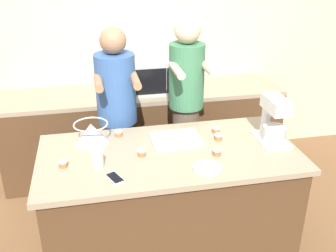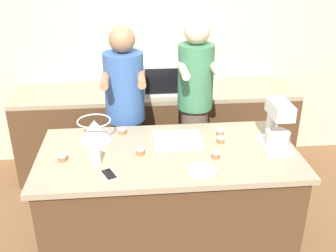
{
  "view_description": "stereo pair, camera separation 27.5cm",
  "coord_description": "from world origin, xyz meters",
  "px_view_note": "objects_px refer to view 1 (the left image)",
  "views": [
    {
      "loc": [
        -0.5,
        -2.39,
        2.24
      ],
      "look_at": [
        0.0,
        0.05,
        1.07
      ],
      "focal_mm": 42.0,
      "sensor_mm": 36.0,
      "label": 1
    },
    {
      "loc": [
        -0.23,
        -2.43,
        2.24
      ],
      "look_at": [
        0.0,
        0.05,
        1.07
      ],
      "focal_mm": 42.0,
      "sensor_mm": 36.0,
      "label": 2
    }
  ],
  "objects_px": {
    "person_right": "(186,109)",
    "cupcake_1": "(119,133)",
    "cupcake_3": "(142,152)",
    "cell_phone": "(115,178)",
    "baking_tray": "(176,139)",
    "person_left": "(118,119)",
    "cupcake_0": "(216,129)",
    "stand_mixer": "(273,123)",
    "cupcake_4": "(217,151)",
    "cupcake_5": "(218,136)",
    "microwave_oven": "(151,76)",
    "small_plate": "(207,168)",
    "cupcake_2": "(63,163)",
    "mixing_bowl": "(91,133)",
    "drinking_glass": "(98,159)"
  },
  "relations": [
    {
      "from": "stand_mixer",
      "to": "cell_phone",
      "type": "relative_size",
      "value": 2.21
    },
    {
      "from": "stand_mixer",
      "to": "baking_tray",
      "type": "relative_size",
      "value": 0.98
    },
    {
      "from": "person_right",
      "to": "microwave_oven",
      "type": "xyz_separation_m",
      "value": [
        -0.21,
        0.59,
        0.13
      ]
    },
    {
      "from": "person_right",
      "to": "cupcake_3",
      "type": "relative_size",
      "value": 29.06
    },
    {
      "from": "baking_tray",
      "to": "cupcake_1",
      "type": "distance_m",
      "value": 0.44
    },
    {
      "from": "person_right",
      "to": "cupcake_0",
      "type": "relative_size",
      "value": 29.06
    },
    {
      "from": "stand_mixer",
      "to": "cupcake_0",
      "type": "bearing_deg",
      "value": 146.7
    },
    {
      "from": "person_right",
      "to": "microwave_oven",
      "type": "bearing_deg",
      "value": 109.68
    },
    {
      "from": "cupcake_0",
      "to": "cupcake_5",
      "type": "height_order",
      "value": "same"
    },
    {
      "from": "baking_tray",
      "to": "cupcake_2",
      "type": "xyz_separation_m",
      "value": [
        -0.81,
        -0.21,
        0.01
      ]
    },
    {
      "from": "cupcake_4",
      "to": "cell_phone",
      "type": "bearing_deg",
      "value": -167.28
    },
    {
      "from": "cell_phone",
      "to": "cupcake_0",
      "type": "relative_size",
      "value": 2.73
    },
    {
      "from": "small_plate",
      "to": "cupcake_2",
      "type": "height_order",
      "value": "cupcake_2"
    },
    {
      "from": "cell_phone",
      "to": "baking_tray",
      "type": "bearing_deg",
      "value": 41.22
    },
    {
      "from": "cupcake_5",
      "to": "cell_phone",
      "type": "bearing_deg",
      "value": -154.57
    },
    {
      "from": "microwave_oven",
      "to": "cupcake_3",
      "type": "height_order",
      "value": "microwave_oven"
    },
    {
      "from": "cupcake_3",
      "to": "cell_phone",
      "type": "bearing_deg",
      "value": -128.71
    },
    {
      "from": "cupcake_4",
      "to": "cupcake_5",
      "type": "distance_m",
      "value": 0.24
    },
    {
      "from": "stand_mixer",
      "to": "cupcake_5",
      "type": "xyz_separation_m",
      "value": [
        -0.37,
        0.11,
        -0.13
      ]
    },
    {
      "from": "person_left",
      "to": "cupcake_5",
      "type": "bearing_deg",
      "value": -39.13
    },
    {
      "from": "cupcake_5",
      "to": "cupcake_3",
      "type": "bearing_deg",
      "value": -168.3
    },
    {
      "from": "person_right",
      "to": "cupcake_5",
      "type": "relative_size",
      "value": 29.06
    },
    {
      "from": "cupcake_0",
      "to": "cupcake_2",
      "type": "xyz_separation_m",
      "value": [
        -1.15,
        -0.29,
        0.0
      ]
    },
    {
      "from": "cupcake_3",
      "to": "cupcake_4",
      "type": "bearing_deg",
      "value": -10.62
    },
    {
      "from": "person_right",
      "to": "cupcake_0",
      "type": "bearing_deg",
      "value": -74.29
    },
    {
      "from": "person_right",
      "to": "cupcake_1",
      "type": "relative_size",
      "value": 29.06
    },
    {
      "from": "drinking_glass",
      "to": "cupcake_0",
      "type": "xyz_separation_m",
      "value": [
        0.92,
        0.34,
        -0.03
      ]
    },
    {
      "from": "mixing_bowl",
      "to": "cupcake_1",
      "type": "relative_size",
      "value": 4.31
    },
    {
      "from": "person_right",
      "to": "baking_tray",
      "type": "relative_size",
      "value": 4.72
    },
    {
      "from": "drinking_glass",
      "to": "cupcake_5",
      "type": "relative_size",
      "value": 2.06
    },
    {
      "from": "person_right",
      "to": "drinking_glass",
      "type": "height_order",
      "value": "person_right"
    },
    {
      "from": "microwave_oven",
      "to": "cupcake_4",
      "type": "height_order",
      "value": "microwave_oven"
    },
    {
      "from": "cupcake_1",
      "to": "person_left",
      "type": "bearing_deg",
      "value": 86.47
    },
    {
      "from": "drinking_glass",
      "to": "small_plate",
      "type": "xyz_separation_m",
      "value": [
        0.7,
        -0.17,
        -0.05
      ]
    },
    {
      "from": "cell_phone",
      "to": "cupcake_2",
      "type": "bearing_deg",
      "value": 146.09
    },
    {
      "from": "drinking_glass",
      "to": "cupcake_5",
      "type": "bearing_deg",
      "value": 13.7
    },
    {
      "from": "small_plate",
      "to": "cupcake_0",
      "type": "xyz_separation_m",
      "value": [
        0.23,
        0.51,
        0.02
      ]
    },
    {
      "from": "cupcake_5",
      "to": "stand_mixer",
      "type": "bearing_deg",
      "value": -16.57
    },
    {
      "from": "microwave_oven",
      "to": "cell_phone",
      "type": "height_order",
      "value": "microwave_oven"
    },
    {
      "from": "cupcake_0",
      "to": "cupcake_1",
      "type": "distance_m",
      "value": 0.75
    },
    {
      "from": "person_right",
      "to": "person_left",
      "type": "bearing_deg",
      "value": 179.94
    },
    {
      "from": "baking_tray",
      "to": "person_left",
      "type": "bearing_deg",
      "value": 126.44
    },
    {
      "from": "person_right",
      "to": "stand_mixer",
      "type": "distance_m",
      "value": 0.85
    },
    {
      "from": "stand_mixer",
      "to": "cupcake_4",
      "type": "height_order",
      "value": "stand_mixer"
    },
    {
      "from": "stand_mixer",
      "to": "cupcake_5",
      "type": "height_order",
      "value": "stand_mixer"
    },
    {
      "from": "baking_tray",
      "to": "cell_phone",
      "type": "height_order",
      "value": "baking_tray"
    },
    {
      "from": "cupcake_1",
      "to": "cupcake_4",
      "type": "relative_size",
      "value": 1.0
    },
    {
      "from": "stand_mixer",
      "to": "baking_tray",
      "type": "distance_m",
      "value": 0.72
    },
    {
      "from": "stand_mixer",
      "to": "cupcake_1",
      "type": "xyz_separation_m",
      "value": [
        -1.1,
        0.32,
        -0.13
      ]
    },
    {
      "from": "drinking_glass",
      "to": "cupcake_5",
      "type": "xyz_separation_m",
      "value": [
        0.9,
        0.22,
        -0.03
      ]
    }
  ]
}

